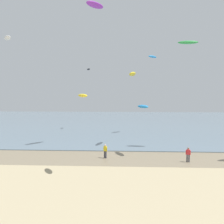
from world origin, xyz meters
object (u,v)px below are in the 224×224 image
at_px(kite_aloft_4, 89,69).
at_px(kite_aloft_5, 188,42).
at_px(kite_aloft_1, 152,57).
at_px(kite_aloft_6, 83,96).
at_px(person_by_waterline, 188,154).
at_px(person_mid_beach, 105,151).
at_px(kite_aloft_2, 7,38).
at_px(kite_aloft_0, 143,106).
at_px(kite_aloft_8, 95,5).
at_px(kite_aloft_3, 133,74).

xyz_separation_m(kite_aloft_4, kite_aloft_5, (16.56, -18.20, 1.98)).
bearing_deg(kite_aloft_5, kite_aloft_1, -72.38).
relative_size(kite_aloft_5, kite_aloft_6, 1.36).
relative_size(person_by_waterline, kite_aloft_1, 0.66).
relative_size(person_mid_beach, kite_aloft_2, 0.76).
height_order(kite_aloft_0, kite_aloft_8, kite_aloft_8).
distance_m(person_mid_beach, kite_aloft_0, 7.33).
xyz_separation_m(person_by_waterline, kite_aloft_6, (-11.43, -4.64, 6.82)).
distance_m(kite_aloft_1, kite_aloft_2, 26.26).
distance_m(kite_aloft_0, kite_aloft_5, 11.55).
distance_m(kite_aloft_3, kite_aloft_4, 18.87).
relative_size(kite_aloft_2, kite_aloft_5, 0.80).
relative_size(person_mid_beach, kite_aloft_5, 0.61).
bearing_deg(kite_aloft_2, kite_aloft_0, 47.47).
height_order(kite_aloft_1, kite_aloft_2, kite_aloft_2).
bearing_deg(kite_aloft_6, kite_aloft_3, -49.46).
relative_size(person_by_waterline, kite_aloft_0, 0.67).
distance_m(kite_aloft_5, kite_aloft_6, 18.86).
bearing_deg(kite_aloft_0, kite_aloft_3, 168.69).
bearing_deg(kite_aloft_0, person_mid_beach, -91.52).
distance_m(person_mid_beach, kite_aloft_6, 9.19).
xyz_separation_m(kite_aloft_0, kite_aloft_2, (-17.80, 0.97, 8.95)).
bearing_deg(kite_aloft_3, kite_aloft_8, 110.36).
relative_size(kite_aloft_1, kite_aloft_6, 1.26).
bearing_deg(kite_aloft_3, kite_aloft_2, 118.43).
distance_m(person_by_waterline, kite_aloft_1, 24.66).
bearing_deg(kite_aloft_8, kite_aloft_6, -141.16).
distance_m(kite_aloft_2, kite_aloft_6, 16.19).
xyz_separation_m(person_mid_beach, kite_aloft_4, (-5.46, 24.05, 12.09)).
bearing_deg(kite_aloft_8, kite_aloft_5, -56.53).
height_order(kite_aloft_1, kite_aloft_8, kite_aloft_8).
relative_size(kite_aloft_5, kite_aloft_8, 0.84).
relative_size(kite_aloft_3, kite_aloft_5, 1.02).
bearing_deg(person_by_waterline, kite_aloft_5, 78.86).
xyz_separation_m(person_by_waterline, kite_aloft_8, (-11.69, 8.09, 19.67)).
distance_m(kite_aloft_3, kite_aloft_8, 11.26).
height_order(person_by_waterline, kite_aloft_0, kite_aloft_0).
distance_m(kite_aloft_0, kite_aloft_1, 19.37).
height_order(kite_aloft_0, kite_aloft_5, kite_aloft_5).
bearing_deg(kite_aloft_3, kite_aloft_5, -90.38).
xyz_separation_m(kite_aloft_1, kite_aloft_2, (-20.72, -16.14, 0.35)).
xyz_separation_m(kite_aloft_2, kite_aloft_3, (16.62, 4.77, -4.44)).
relative_size(kite_aloft_0, kite_aloft_2, 1.14).
bearing_deg(kite_aloft_0, kite_aloft_8, -149.75).
xyz_separation_m(person_mid_beach, kite_aloft_1, (7.59, 18.94, 13.95)).
distance_m(person_mid_beach, kite_aloft_2, 19.61).
xyz_separation_m(person_by_waterline, kite_aloft_4, (-15.16, 25.33, 12.09)).
bearing_deg(kite_aloft_6, kite_aloft_0, -67.86).
height_order(person_by_waterline, kite_aloft_6, kite_aloft_6).
relative_size(kite_aloft_3, kite_aloft_4, 1.43).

